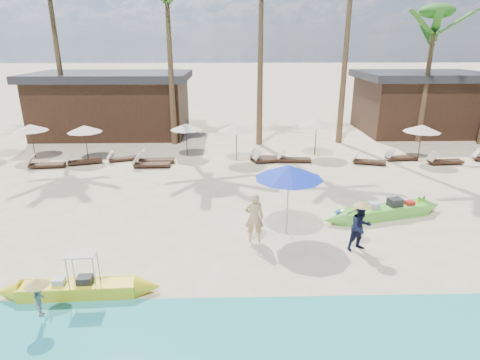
{
  "coord_description": "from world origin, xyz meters",
  "views": [
    {
      "loc": [
        0.23,
        -11.36,
        6.32
      ],
      "look_at": [
        0.59,
        2.0,
        1.69
      ],
      "focal_mm": 30.0,
      "sensor_mm": 36.0,
      "label": 1
    }
  ],
  "objects_px": {
    "tourist": "(254,217)",
    "yellow_canoe": "(79,288)",
    "green_canoe": "(384,212)",
    "blue_umbrella": "(289,172)"
  },
  "relations": [
    {
      "from": "green_canoe",
      "to": "blue_umbrella",
      "type": "height_order",
      "value": "blue_umbrella"
    },
    {
      "from": "tourist",
      "to": "yellow_canoe",
      "type": "bearing_deg",
      "value": 31.16
    },
    {
      "from": "yellow_canoe",
      "to": "blue_umbrella",
      "type": "height_order",
      "value": "blue_umbrella"
    },
    {
      "from": "green_canoe",
      "to": "tourist",
      "type": "relative_size",
      "value": 3.24
    },
    {
      "from": "green_canoe",
      "to": "blue_umbrella",
      "type": "distance_m",
      "value": 4.5
    },
    {
      "from": "green_canoe",
      "to": "yellow_canoe",
      "type": "bearing_deg",
      "value": -169.63
    },
    {
      "from": "green_canoe",
      "to": "tourist",
      "type": "xyz_separation_m",
      "value": [
        -5.02,
        -1.75,
        0.61
      ]
    },
    {
      "from": "yellow_canoe",
      "to": "tourist",
      "type": "xyz_separation_m",
      "value": [
        4.78,
        2.92,
        0.65
      ]
    },
    {
      "from": "yellow_canoe",
      "to": "tourist",
      "type": "relative_size",
      "value": 2.79
    },
    {
      "from": "green_canoe",
      "to": "blue_umbrella",
      "type": "relative_size",
      "value": 2.24
    }
  ]
}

